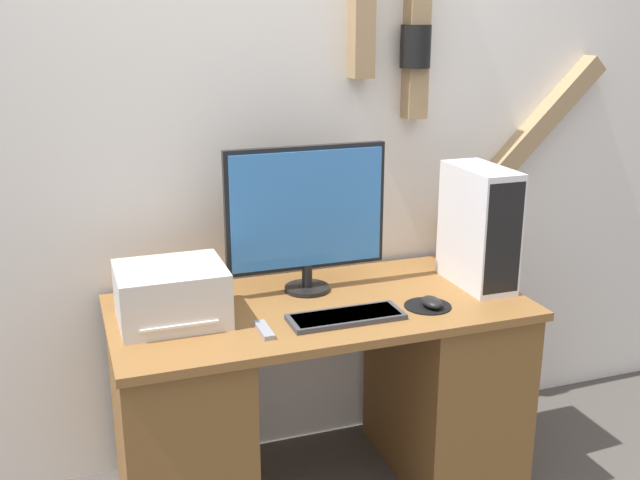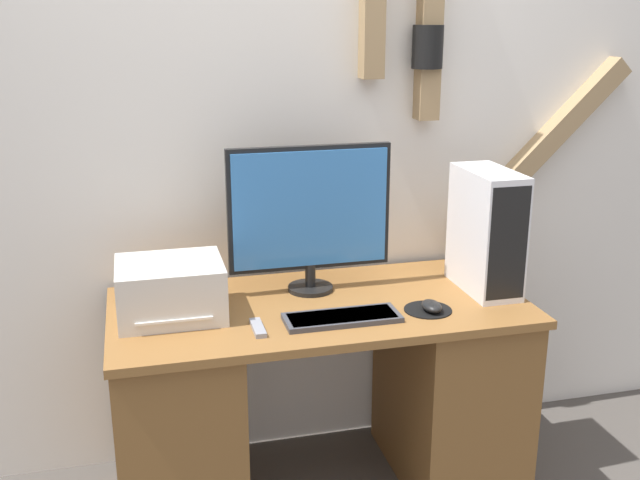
{
  "view_description": "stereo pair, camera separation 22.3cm",
  "coord_description": "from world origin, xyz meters",
  "px_view_note": "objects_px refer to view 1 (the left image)",
  "views": [
    {
      "loc": [
        -0.82,
        -1.96,
        1.74
      ],
      "look_at": [
        0.0,
        0.35,
        0.99
      ],
      "focal_mm": 42.0,
      "sensor_mm": 36.0,
      "label": 1
    },
    {
      "loc": [
        -0.6,
        -2.03,
        1.74
      ],
      "look_at": [
        0.0,
        0.35,
        0.99
      ],
      "focal_mm": 42.0,
      "sensor_mm": 36.0,
      "label": 2
    }
  ],
  "objects_px": {
    "monitor": "(307,212)",
    "keyboard": "(346,317)",
    "mouse": "(432,302)",
    "printer": "(171,294)",
    "remote_control": "(264,330)",
    "computer_tower": "(479,227)"
  },
  "relations": [
    {
      "from": "computer_tower",
      "to": "printer",
      "type": "height_order",
      "value": "computer_tower"
    },
    {
      "from": "mouse",
      "to": "printer",
      "type": "xyz_separation_m",
      "value": [
        -0.86,
        0.19,
        0.07
      ]
    },
    {
      "from": "computer_tower",
      "to": "monitor",
      "type": "bearing_deg",
      "value": 166.59
    },
    {
      "from": "monitor",
      "to": "printer",
      "type": "distance_m",
      "value": 0.56
    },
    {
      "from": "keyboard",
      "to": "mouse",
      "type": "bearing_deg",
      "value": -0.99
    },
    {
      "from": "monitor",
      "to": "printer",
      "type": "bearing_deg",
      "value": -166.61
    },
    {
      "from": "remote_control",
      "to": "monitor",
      "type": "bearing_deg",
      "value": 51.45
    },
    {
      "from": "monitor",
      "to": "mouse",
      "type": "distance_m",
      "value": 0.54
    },
    {
      "from": "computer_tower",
      "to": "printer",
      "type": "distance_m",
      "value": 1.14
    },
    {
      "from": "printer",
      "to": "remote_control",
      "type": "relative_size",
      "value": 2.56
    },
    {
      "from": "monitor",
      "to": "mouse",
      "type": "relative_size",
      "value": 6.01
    },
    {
      "from": "mouse",
      "to": "printer",
      "type": "distance_m",
      "value": 0.89
    },
    {
      "from": "keyboard",
      "to": "printer",
      "type": "xyz_separation_m",
      "value": [
        -0.55,
        0.18,
        0.08
      ]
    },
    {
      "from": "computer_tower",
      "to": "remote_control",
      "type": "distance_m",
      "value": 0.91
    },
    {
      "from": "keyboard",
      "to": "computer_tower",
      "type": "distance_m",
      "value": 0.64
    },
    {
      "from": "monitor",
      "to": "mouse",
      "type": "bearing_deg",
      "value": -41.51
    },
    {
      "from": "monitor",
      "to": "remote_control",
      "type": "height_order",
      "value": "monitor"
    },
    {
      "from": "monitor",
      "to": "remote_control",
      "type": "bearing_deg",
      "value": -128.55
    },
    {
      "from": "printer",
      "to": "remote_control",
      "type": "distance_m",
      "value": 0.34
    },
    {
      "from": "monitor",
      "to": "keyboard",
      "type": "relative_size",
      "value": 1.53
    },
    {
      "from": "mouse",
      "to": "remote_control",
      "type": "relative_size",
      "value": 0.72
    },
    {
      "from": "printer",
      "to": "mouse",
      "type": "bearing_deg",
      "value": -12.32
    }
  ]
}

